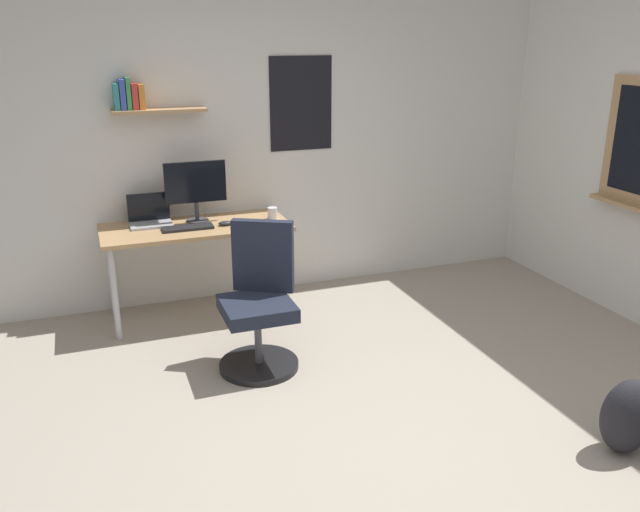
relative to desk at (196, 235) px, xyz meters
name	(u,v)px	position (x,y,z in m)	size (l,w,h in m)	color
ground_plane	(396,443)	(0.67, -2.07, -0.64)	(5.20, 5.20, 0.00)	#9E9384
wall_back	(265,136)	(0.66, 0.38, 0.66)	(5.00, 0.30, 2.60)	silver
desk	(196,235)	(0.00, 0.00, 0.00)	(1.39, 0.61, 0.72)	tan
office_chair	(259,307)	(0.23, -0.95, -0.24)	(0.55, 0.56, 0.95)	black
laptop	(150,217)	(-0.31, 0.15, 0.13)	(0.31, 0.21, 0.23)	#ADAFB5
monitor_primary	(196,187)	(0.03, 0.10, 0.35)	(0.46, 0.17, 0.46)	#38383D
keyboard	(188,228)	(-0.07, -0.08, 0.09)	(0.37, 0.13, 0.02)	black
computer_mouse	(225,223)	(0.21, -0.08, 0.09)	(0.10, 0.06, 0.03)	#262628
coffee_mug	(272,213)	(0.59, -0.03, 0.12)	(0.08, 0.08, 0.09)	silver
backpack	(628,416)	(1.76, -2.54, -0.44)	(0.32, 0.22, 0.41)	#232328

